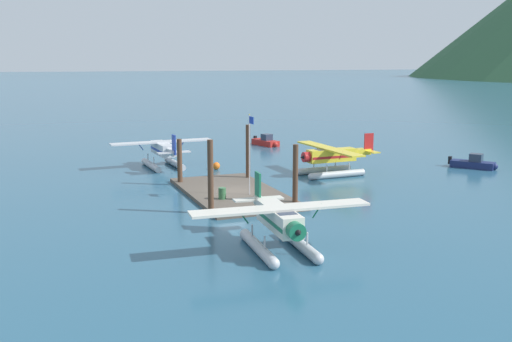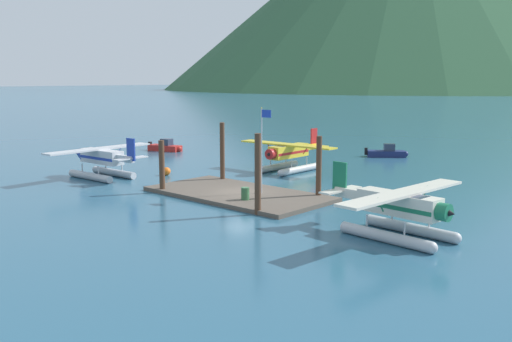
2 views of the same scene
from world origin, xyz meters
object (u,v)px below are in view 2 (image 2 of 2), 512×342
flagpole (263,141)px  boat_navy_open_north (388,153)px  seaplane_yellow_bow_left (288,155)px  boat_red_open_west (166,147)px  fuel_drum (245,194)px  mooring_buoy (167,171)px  seaplane_cream_stbd_aft (399,210)px  seaplane_silver_port_aft (102,160)px

flagpole → boat_navy_open_north: flagpole is taller
seaplane_yellow_bow_left → boat_red_open_west: (-20.89, 1.88, -1.09)m
fuel_drum → mooring_buoy: fuel_drum is taller
seaplane_yellow_bow_left → seaplane_cream_stbd_aft: bearing=-35.7°
fuel_drum → seaplane_yellow_bow_left: bearing=117.1°
flagpole → mooring_buoy: 13.59m
seaplane_silver_port_aft → seaplane_cream_stbd_aft: (28.98, 0.39, 0.00)m
seaplane_yellow_bow_left → flagpole: bearing=-59.9°
seaplane_silver_port_aft → seaplane_cream_stbd_aft: 28.98m
fuel_drum → flagpole: bearing=102.7°
fuel_drum → boat_navy_open_north: boat_navy_open_north is taller
flagpole → boat_navy_open_north: bearing=99.2°
mooring_buoy → flagpole: bearing=-5.6°
boat_navy_open_north → mooring_buoy: bearing=-109.5°
seaplane_silver_port_aft → seaplane_cream_stbd_aft: size_ratio=1.00×
fuel_drum → seaplane_yellow_bow_left: 14.68m
seaplane_cream_stbd_aft → seaplane_yellow_bow_left: size_ratio=1.00×
flagpole → seaplane_silver_port_aft: bearing=-167.9°
mooring_buoy → boat_red_open_west: size_ratio=0.16×
seaplane_silver_port_aft → boat_navy_open_north: (11.95, 29.45, -1.09)m
seaplane_silver_port_aft → seaplane_cream_stbd_aft: same height
mooring_buoy → seaplane_cream_stbd_aft: bearing=-9.6°
mooring_buoy → seaplane_yellow_bow_left: (6.85, 9.27, 1.20)m
mooring_buoy → seaplane_cream_stbd_aft: (25.79, -4.34, 1.20)m
boat_navy_open_north → boat_red_open_west: size_ratio=0.89×
flagpole → fuel_drum: size_ratio=7.28×
mooring_buoy → boat_red_open_west: 17.93m
mooring_buoy → seaplane_yellow_bow_left: size_ratio=0.07×
mooring_buoy → boat_red_open_west: (-14.04, 11.15, 0.11)m
boat_red_open_west → mooring_buoy: bearing=-38.5°
flagpole → seaplane_cream_stbd_aft: bearing=-13.4°
flagpole → boat_red_open_west: size_ratio=1.34×
fuel_drum → boat_navy_open_north: bearing=99.5°
flagpole → boat_red_open_west: bearing=155.3°
seaplane_silver_port_aft → seaplane_yellow_bow_left: size_ratio=1.00×
seaplane_yellow_bow_left → boat_navy_open_north: 15.61m
mooring_buoy → seaplane_cream_stbd_aft: seaplane_cream_stbd_aft is taller
boat_navy_open_north → boat_red_open_west: bearing=-149.2°
seaplane_silver_port_aft → fuel_drum: bearing=3.3°
mooring_buoy → seaplane_cream_stbd_aft: size_ratio=0.07×
seaplane_cream_stbd_aft → boat_red_open_west: (-39.83, 15.49, -1.09)m
seaplane_silver_port_aft → boat_navy_open_north: bearing=67.9°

